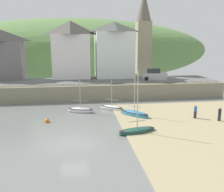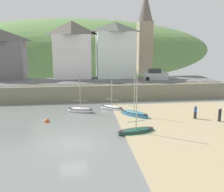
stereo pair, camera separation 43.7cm
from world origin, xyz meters
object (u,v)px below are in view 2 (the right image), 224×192
at_px(waterfront_building_left, 3,54).
at_px(person_near_water, 220,114).
at_px(sailboat_far_left, 112,108).
at_px(church_with_spire, 145,32).
at_px(person_on_slipway, 195,111).
at_px(waterfront_building_centre, 72,49).
at_px(sailboat_white_hull, 134,114).
at_px(parked_car_near_slipway, 155,75).
at_px(mooring_buoy, 47,121).
at_px(rowboat_small_beached, 136,131).
at_px(fishing_boat_green, 80,110).
at_px(waterfront_building_right, 115,49).

height_order(waterfront_building_left, person_near_water, waterfront_building_left).
distance_m(waterfront_building_left, sailboat_far_left, 23.62).
bearing_deg(church_with_spire, person_on_slipway, -89.31).
xyz_separation_m(waterfront_building_centre, church_with_spire, (14.36, 4.00, 3.22)).
xyz_separation_m(church_with_spire, sailboat_white_hull, (-6.59, -21.76, -10.48)).
bearing_deg(person_on_slipway, parked_car_near_slipway, 91.32).
xyz_separation_m(waterfront_building_centre, person_on_slipway, (14.65, -19.77, -6.58)).
distance_m(parked_car_near_slipway, mooring_buoy, 22.23).
relative_size(rowboat_small_beached, person_on_slipway, 3.98).
bearing_deg(rowboat_small_beached, waterfront_building_left, 114.58).
xyz_separation_m(waterfront_building_centre, fishing_boat_green, (1.27, -15.03, -7.29)).
bearing_deg(person_near_water, fishing_boat_green, 158.72).
bearing_deg(parked_car_near_slipway, waterfront_building_right, 151.99).
xyz_separation_m(person_on_slipway, mooring_buoy, (-17.21, 1.11, -0.83)).
height_order(sailboat_far_left, mooring_buoy, sailboat_far_left).
relative_size(waterfront_building_right, sailboat_far_left, 2.35).
height_order(waterfront_building_centre, sailboat_white_hull, waterfront_building_centre).
distance_m(fishing_boat_green, person_near_water, 16.81).
relative_size(parked_car_near_slipway, person_on_slipway, 2.64).
distance_m(church_with_spire, mooring_buoy, 30.22).
distance_m(waterfront_building_left, fishing_boat_green, 21.16).
relative_size(waterfront_building_left, sailboat_far_left, 2.01).
bearing_deg(person_on_slipway, church_with_spire, 90.69).
xyz_separation_m(waterfront_building_right, person_on_slipway, (6.81, -19.77, -6.51)).
distance_m(waterfront_building_left, waterfront_building_right, 19.96).
bearing_deg(waterfront_building_centre, fishing_boat_green, -85.18).
bearing_deg(person_near_water, sailboat_far_left, 149.63).
height_order(rowboat_small_beached, person_on_slipway, rowboat_small_beached).
relative_size(waterfront_building_left, church_with_spire, 0.53).
bearing_deg(church_with_spire, sailboat_white_hull, -106.85).
xyz_separation_m(sailboat_white_hull, person_on_slipway, (6.88, -2.01, 0.67)).
bearing_deg(church_with_spire, person_near_water, -84.19).
xyz_separation_m(waterfront_building_left, waterfront_building_centre, (12.11, 0.00, 0.76)).
bearing_deg(church_with_spire, waterfront_building_left, -171.41).
bearing_deg(person_near_water, person_on_slipway, 149.21).
bearing_deg(waterfront_building_left, person_near_water, -36.04).
height_order(fishing_boat_green, rowboat_small_beached, rowboat_small_beached).
height_order(waterfront_building_centre, person_near_water, waterfront_building_centre).
relative_size(waterfront_building_centre, person_near_water, 6.26).
bearing_deg(waterfront_building_right, mooring_buoy, -119.13).
xyz_separation_m(waterfront_building_left, fishing_boat_green, (13.38, -15.03, -6.52)).
bearing_deg(person_on_slipway, waterfront_building_centre, 126.53).
height_order(sailboat_white_hull, person_on_slipway, sailboat_white_hull).
height_order(church_with_spire, person_on_slipway, church_with_spire).
bearing_deg(parked_car_near_slipway, rowboat_small_beached, -104.86).
bearing_deg(waterfront_building_left, rowboat_small_beached, -51.04).
xyz_separation_m(rowboat_small_beached, person_near_water, (10.14, 2.24, 0.75)).
xyz_separation_m(parked_car_near_slipway, person_on_slipway, (0.35, -15.27, -2.22)).
distance_m(rowboat_small_beached, person_on_slipway, 8.68).
height_order(waterfront_building_right, church_with_spire, church_with_spire).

